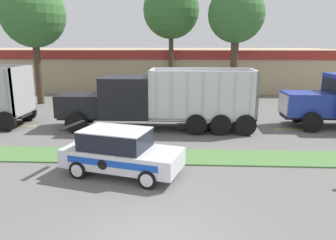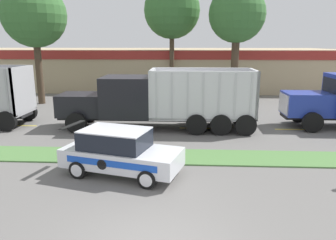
# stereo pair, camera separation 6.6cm
# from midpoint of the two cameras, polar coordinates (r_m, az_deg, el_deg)

# --- Properties ---
(grass_verge) EXTENTS (120.00, 1.90, 0.06)m
(grass_verge) POSITION_cam_midpoint_polar(r_m,az_deg,el_deg) (14.07, -0.07, -6.37)
(grass_verge) COLOR #517F42
(grass_verge) RESTS_ON ground_plane
(centre_line_3) EXTENTS (2.40, 0.14, 0.01)m
(centre_line_3) POSITION_cam_midpoint_polar(r_m,az_deg,el_deg) (21.24, -24.75, -0.88)
(centre_line_3) COLOR yellow
(centre_line_3) RESTS_ON ground_plane
(centre_line_4) EXTENTS (2.40, 0.14, 0.01)m
(centre_line_4) POSITION_cam_midpoint_polar(r_m,az_deg,el_deg) (19.32, -10.43, -1.17)
(centre_line_4) COLOR yellow
(centre_line_4) RESTS_ON ground_plane
(centre_line_5) EXTENTS (2.40, 0.14, 0.01)m
(centre_line_5) POSITION_cam_midpoint_polar(r_m,az_deg,el_deg) (18.81, 5.78, -1.41)
(centre_line_5) COLOR yellow
(centre_line_5) RESTS_ON ground_plane
(centre_line_6) EXTENTS (2.40, 0.14, 0.01)m
(centre_line_6) POSITION_cam_midpoint_polar(r_m,az_deg,el_deg) (19.82, 21.57, -1.54)
(centre_line_6) COLOR yellow
(centre_line_6) RESTS_ON ground_plane
(dump_truck_trail) EXTENTS (10.96, 2.85, 3.35)m
(dump_truck_trail) POSITION_cam_midpoint_polar(r_m,az_deg,el_deg) (18.50, -4.21, 3.26)
(dump_truck_trail) COLOR black
(dump_truck_trail) RESTS_ON ground_plane
(rally_car) EXTENTS (4.66, 2.92, 1.73)m
(rally_car) POSITION_cam_midpoint_polar(r_m,az_deg,el_deg) (12.23, -8.24, -5.45)
(rally_car) COLOR silver
(rally_car) RESTS_ON ground_plane
(store_building_backdrop) EXTENTS (42.42, 12.10, 4.09)m
(store_building_backdrop) POSITION_cam_midpoint_polar(r_m,az_deg,el_deg) (36.96, -6.09, 9.06)
(store_building_backdrop) COLOR tan
(store_building_backdrop) RESTS_ON ground_plane
(tree_behind_left) EXTENTS (4.87, 4.87, 11.15)m
(tree_behind_left) POSITION_cam_midpoint_polar(r_m,az_deg,el_deg) (29.95, 0.76, 19.46)
(tree_behind_left) COLOR #473828
(tree_behind_left) RESTS_ON ground_plane
(tree_behind_centre) EXTENTS (4.45, 4.45, 10.28)m
(tree_behind_centre) POSITION_cam_midpoint_polar(r_m,az_deg,el_deg) (27.51, 12.04, 18.37)
(tree_behind_centre) COLOR #473828
(tree_behind_centre) RESTS_ON ground_plane
(tree_behind_right) EXTENTS (4.84, 4.84, 10.42)m
(tree_behind_right) POSITION_cam_midpoint_polar(r_m,az_deg,el_deg) (27.90, -22.30, 17.48)
(tree_behind_right) COLOR #473828
(tree_behind_right) RESTS_ON ground_plane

